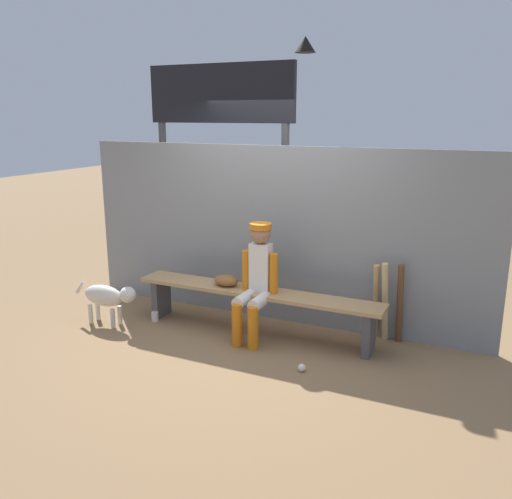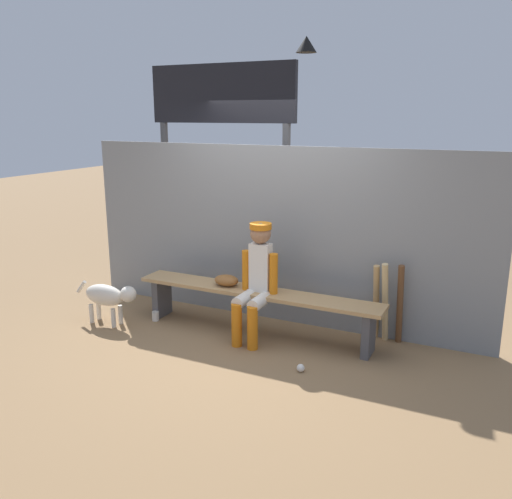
{
  "view_description": "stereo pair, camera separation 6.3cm",
  "coord_description": "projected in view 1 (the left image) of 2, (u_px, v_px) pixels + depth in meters",
  "views": [
    {
      "loc": [
        2.31,
        -4.93,
        2.33
      ],
      "look_at": [
        0.0,
        0.0,
        0.95
      ],
      "focal_mm": 37.47,
      "sensor_mm": 36.0,
      "label": 1
    },
    {
      "loc": [
        2.37,
        -4.91,
        2.33
      ],
      "look_at": [
        0.0,
        0.0,
        0.95
      ],
      "focal_mm": 37.47,
      "sensor_mm": 36.0,
      "label": 2
    }
  ],
  "objects": [
    {
      "name": "ground_plane",
      "position": [
        256.0,
        333.0,
        5.86
      ],
      "size": [
        30.0,
        30.0,
        0.0
      ],
      "primitive_type": "plane",
      "color": "olive"
    },
    {
      "name": "chainlink_fence",
      "position": [
        275.0,
        235.0,
        6.04
      ],
      "size": [
        4.85,
        0.03,
        2.0
      ],
      "primitive_type": "cube",
      "color": "gray",
      "rests_on": "ground_plane"
    },
    {
      "name": "dugout_bench",
      "position": [
        256.0,
        299.0,
        5.76
      ],
      "size": [
        2.78,
        0.36,
        0.5
      ],
      "color": "tan",
      "rests_on": "ground_plane"
    },
    {
      "name": "player_seated",
      "position": [
        256.0,
        277.0,
        5.57
      ],
      "size": [
        0.41,
        0.55,
        1.24
      ],
      "color": "silver",
      "rests_on": "ground_plane"
    },
    {
      "name": "baseball_glove",
      "position": [
        226.0,
        280.0,
        5.87
      ],
      "size": [
        0.28,
        0.2,
        0.12
      ],
      "primitive_type": "ellipsoid",
      "color": "brown",
      "rests_on": "dugout_bench"
    },
    {
      "name": "bat_wood_tan",
      "position": [
        376.0,
        301.0,
        5.62
      ],
      "size": [
        0.07,
        0.23,
        0.84
      ],
      "primitive_type": "cylinder",
      "rotation": [
        0.19,
        0.0,
        0.04
      ],
      "color": "tan",
      "rests_on": "ground_plane"
    },
    {
      "name": "bat_wood_natural",
      "position": [
        385.0,
        302.0,
        5.51
      ],
      "size": [
        0.08,
        0.26,
        0.89
      ],
      "primitive_type": "cylinder",
      "rotation": [
        0.21,
        0.0,
        -0.05
      ],
      "color": "tan",
      "rests_on": "ground_plane"
    },
    {
      "name": "bat_wood_dark",
      "position": [
        400.0,
        304.0,
        5.5
      ],
      "size": [
        0.06,
        0.17,
        0.87
      ],
      "primitive_type": "cylinder",
      "rotation": [
        0.13,
        0.0,
        0.0
      ],
      "color": "brown",
      "rests_on": "ground_plane"
    },
    {
      "name": "baseball",
      "position": [
        302.0,
        368.0,
        4.98
      ],
      "size": [
        0.07,
        0.07,
        0.07
      ],
      "primitive_type": "sphere",
      "color": "white",
      "rests_on": "ground_plane"
    },
    {
      "name": "cup_on_ground",
      "position": [
        155.0,
        316.0,
        6.19
      ],
      "size": [
        0.08,
        0.08,
        0.11
      ],
      "primitive_type": "cylinder",
      "color": "silver",
      "rests_on": "ground_plane"
    },
    {
      "name": "cup_on_bench",
      "position": [
        257.0,
        286.0,
        5.7
      ],
      "size": [
        0.08,
        0.08,
        0.11
      ],
      "primitive_type": "cylinder",
      "color": "silver",
      "rests_on": "dugout_bench"
    },
    {
      "name": "scoreboard",
      "position": [
        225.0,
        121.0,
        6.81
      ],
      "size": [
        2.31,
        0.27,
        3.19
      ],
      "color": "#3F3F42",
      "rests_on": "ground_plane"
    },
    {
      "name": "dog",
      "position": [
        108.0,
        297.0,
        6.02
      ],
      "size": [
        0.84,
        0.2,
        0.49
      ],
      "color": "beige",
      "rests_on": "ground_plane"
    }
  ]
}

